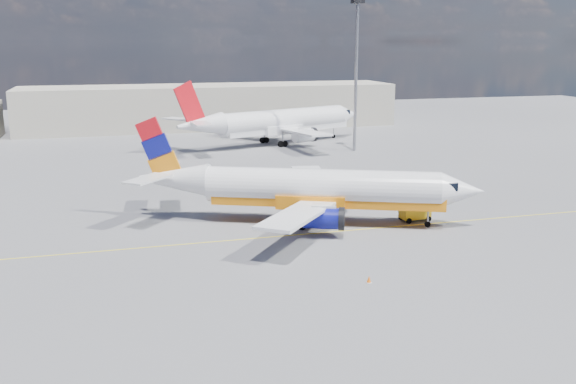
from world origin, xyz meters
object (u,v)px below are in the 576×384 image
object	(u,v)px
main_jet	(311,189)
traffic_cone	(369,279)
second_jet	(278,122)
gse_tug	(414,211)

from	to	relation	value
main_jet	traffic_cone	size ratio (longest dim) A/B	64.05
second_jet	main_jet	bearing A→B (deg)	-122.06
second_jet	traffic_cone	bearing A→B (deg)	-119.91
gse_tug	traffic_cone	size ratio (longest dim) A/B	5.66
main_jet	gse_tug	bearing A→B (deg)	11.65
main_jet	traffic_cone	world-z (taller)	main_jet
main_jet	gse_tug	xyz separation A→B (m)	(9.34, -1.91, -2.29)
main_jet	second_jet	distance (m)	45.83
second_jet	traffic_cone	distance (m)	61.02
main_jet	second_jet	xyz separation A→B (m)	(8.99, 44.94, 0.37)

